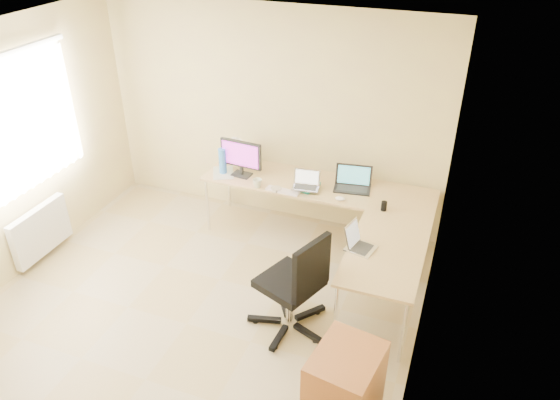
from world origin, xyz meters
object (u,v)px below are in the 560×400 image
at_px(cabinet, 344,392).
at_px(office_chair, 289,284).
at_px(desk_main, 316,212).
at_px(desk_fan, 238,150).
at_px(desk_return, 382,281).
at_px(laptop_center, 306,180).
at_px(mug, 257,183).
at_px(laptop_black, 353,179).
at_px(laptop_return, 362,240).
at_px(water_bottle, 223,161).
at_px(monitor, 241,158).
at_px(keyboard, 283,191).

bearing_deg(cabinet, office_chair, 139.65).
bearing_deg(desk_main, desk_fan, 169.54).
bearing_deg(cabinet, desk_return, 98.47).
relative_size(laptop_center, mug, 2.79).
distance_m(laptop_center, cabinet, 2.48).
height_order(laptop_black, mug, laptop_black).
bearing_deg(laptop_black, desk_main, 175.36).
relative_size(desk_return, mug, 12.45).
relative_size(laptop_center, laptop_return, 0.97).
distance_m(desk_fan, cabinet, 3.34).
bearing_deg(desk_return, water_bottle, 157.45).
bearing_deg(laptop_black, monitor, 177.24).
bearing_deg(laptop_return, desk_return, -63.67).
bearing_deg(desk_return, laptop_black, 119.46).
height_order(desk_return, keyboard, keyboard).
xyz_separation_m(desk_main, desk_return, (0.98, -1.00, 0.00)).
bearing_deg(mug, keyboard, 0.00).
height_order(monitor, laptop_center, monitor).
xyz_separation_m(keyboard, cabinet, (1.27, -2.10, -0.38)).
bearing_deg(laptop_center, keyboard, -165.22).
relative_size(desk_fan, laptop_return, 1.03).
relative_size(desk_main, monitor, 5.17).
xyz_separation_m(laptop_return, office_chair, (-0.54, -0.46, -0.33)).
relative_size(desk_fan, cabinet, 0.40).
distance_m(monitor, cabinet, 3.01).
distance_m(desk_main, desk_fan, 1.22).
bearing_deg(laptop_center, laptop_return, -53.55).
xyz_separation_m(desk_main, monitor, (-0.90, -0.10, 0.58)).
xyz_separation_m(laptop_black, keyboard, (-0.71, -0.32, -0.12)).
relative_size(mug, laptop_return, 0.35).
bearing_deg(keyboard, mug, -175.80).
xyz_separation_m(desk_main, mug, (-0.62, -0.30, 0.41)).
height_order(laptop_black, cabinet, laptop_black).
xyz_separation_m(desk_main, laptop_black, (0.40, 0.03, 0.49)).
relative_size(water_bottle, office_chair, 0.29).
xyz_separation_m(water_bottle, cabinet, (2.09, -2.27, -0.53)).
bearing_deg(keyboard, monitor, 165.62).
bearing_deg(monitor, mug, -29.86).
distance_m(desk_return, water_bottle, 2.33).
height_order(desk_main, laptop_black, laptop_black).
xyz_separation_m(water_bottle, desk_fan, (0.04, 0.33, -0.00)).
xyz_separation_m(desk_return, mug, (-1.59, 0.70, 0.41)).
relative_size(monitor, laptop_black, 1.27).
bearing_deg(office_chair, mug, 145.76).
height_order(keyboard, cabinet, cabinet).
height_order(water_bottle, office_chair, office_chair).
bearing_deg(office_chair, desk_main, 119.35).
relative_size(laptop_black, keyboard, 1.06).
bearing_deg(desk_fan, mug, -46.85).
bearing_deg(laptop_center, desk_main, 61.10).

